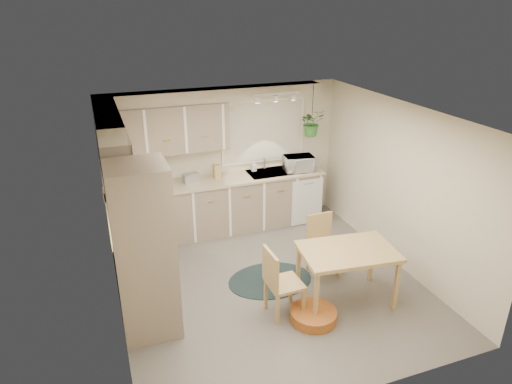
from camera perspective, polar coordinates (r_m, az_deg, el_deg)
floor at (r=6.52m, az=1.66°, el=-11.37°), size 4.20×4.20×0.00m
ceiling at (r=5.54m, az=1.94°, el=9.62°), size 4.20×4.20×0.00m
wall_back at (r=7.78m, az=-3.99°, el=4.33°), size 4.00×0.04×2.40m
wall_front at (r=4.31m, az=12.49°, el=-12.69°), size 4.00×0.04×2.40m
wall_left at (r=5.57m, az=-17.75°, el=-4.62°), size 0.04×4.20×2.40m
wall_right at (r=6.88m, az=17.45°, el=0.74°), size 0.04×4.20×2.40m
base_cab_left at (r=6.70m, az=-14.91°, el=-6.68°), size 0.60×1.85×0.90m
base_cab_back at (r=7.74m, az=-4.63°, el=-1.78°), size 3.60×0.60×0.90m
counter_left at (r=6.49m, az=-15.24°, el=-3.05°), size 0.64×1.89×0.04m
counter_back at (r=7.54m, az=-4.72°, el=1.43°), size 3.64×0.64×0.04m
oven_stack at (r=5.32m, az=-13.79°, el=-7.35°), size 0.65×0.65×2.10m
wall_oven_face at (r=5.35m, az=-10.38°, el=-6.84°), size 0.02×0.56×0.58m
upper_cab_left at (r=6.27m, az=-17.44°, el=4.71°), size 0.35×2.00×0.75m
upper_cab_back at (r=7.23m, az=-11.41°, el=7.66°), size 2.00×0.35×0.75m
soffit_left at (r=6.15m, az=-18.19°, el=8.89°), size 0.30×2.00×0.20m
soffit_back at (r=7.31m, az=-5.43°, el=11.99°), size 3.60×0.30×0.20m
cooktop at (r=5.96m, az=-14.58°, el=-5.11°), size 0.52×0.58×0.02m
range_hood at (r=5.77m, az=-15.22°, el=-1.14°), size 0.40×0.60×0.14m
window_blinds at (r=7.85m, az=0.93°, el=7.60°), size 1.40×0.02×1.00m
window_frame at (r=7.86m, az=0.91°, el=7.62°), size 1.50×0.02×1.10m
sink at (r=7.83m, az=1.61°, el=2.16°), size 0.70×0.48×0.10m
dishwasher_front at (r=7.98m, az=6.41°, el=-1.26°), size 0.58×0.02×0.83m
track_light_bar at (r=7.22m, az=2.49°, el=12.17°), size 0.80×0.04×0.04m
wall_clock at (r=7.54m, az=-3.02°, el=11.47°), size 0.30×0.03×0.30m
dining_table at (r=6.13m, az=11.18°, el=-10.15°), size 1.27×0.92×0.75m
chair_left at (r=5.74m, az=3.62°, el=-11.12°), size 0.45×0.45×0.92m
chair_back at (r=6.59m, az=8.54°, el=-6.76°), size 0.41×0.41×0.88m
braided_rug at (r=6.58m, az=1.78°, el=-10.94°), size 1.23×0.94×0.01m
pet_bed at (r=5.89m, az=7.18°, el=-15.04°), size 0.60×0.60×0.13m
microwave at (r=7.87m, az=5.36°, el=3.77°), size 0.52×0.33×0.33m
soap_bottle at (r=7.86m, az=-0.29°, el=2.89°), size 0.09×0.18×0.08m
hanging_plant at (r=7.78m, az=6.97°, el=8.25°), size 0.42×0.46×0.35m
coffee_maker at (r=7.30m, az=-12.73°, el=1.83°), size 0.24×0.28×0.35m
toaster at (r=7.44m, az=-8.15°, el=1.75°), size 0.27×0.19×0.15m
knife_block at (r=7.55m, az=-4.92°, el=2.57°), size 0.12×0.12×0.24m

